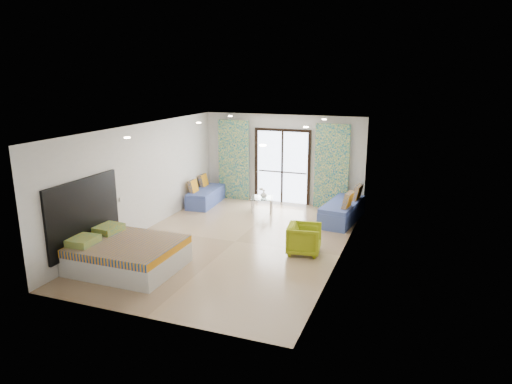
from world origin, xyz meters
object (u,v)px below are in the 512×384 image
(daybed_left, at_px, (206,196))
(armchair, at_px, (304,238))
(daybed_right, at_px, (343,211))
(coffee_table, at_px, (262,199))
(bed, at_px, (127,254))

(daybed_left, relative_size, armchair, 2.40)
(armchair, bearing_deg, daybed_left, 46.08)
(daybed_right, height_order, armchair, daybed_right)
(daybed_right, bearing_deg, coffee_table, -176.50)
(bed, distance_m, coffee_table, 4.94)
(bed, bearing_deg, daybed_left, 97.47)
(bed, height_order, armchair, armchair)
(daybed_left, height_order, armchair, daybed_left)
(coffee_table, bearing_deg, daybed_left, 177.61)
(daybed_right, bearing_deg, bed, -120.73)
(coffee_table, height_order, armchair, armchair)
(bed, relative_size, daybed_left, 1.19)
(coffee_table, relative_size, armchair, 1.03)
(bed, xyz_separation_m, daybed_left, (-0.64, 4.86, -0.04))
(daybed_left, bearing_deg, armchair, -40.71)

